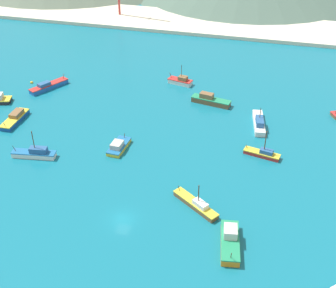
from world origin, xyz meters
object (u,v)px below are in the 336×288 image
(fishing_boat_13, at_px, (118,146))
(fishing_boat_8, at_px, (15,118))
(fishing_boat_4, at_px, (263,153))
(fishing_boat_14, at_px, (196,204))
(fishing_boat_3, at_px, (259,123))
(fishing_boat_5, at_px, (35,153))
(fishing_boat_1, at_px, (210,100))
(buoy_0, at_px, (32,83))
(fishing_boat_2, at_px, (230,241))
(fishing_boat_15, at_px, (181,81))
(fishing_boat_12, at_px, (48,86))

(fishing_boat_13, bearing_deg, fishing_boat_8, 169.78)
(fishing_boat_4, xyz_separation_m, fishing_boat_8, (-58.13, -0.13, 0.09))
(fishing_boat_4, relative_size, fishing_boat_14, 0.83)
(fishing_boat_3, height_order, fishing_boat_5, fishing_boat_5)
(fishing_boat_4, bearing_deg, fishing_boat_1, 126.28)
(fishing_boat_4, height_order, buoy_0, fishing_boat_4)
(fishing_boat_4, bearing_deg, buoy_0, 163.14)
(fishing_boat_2, height_order, fishing_boat_15, fishing_boat_15)
(fishing_boat_12, relative_size, fishing_boat_15, 1.55)
(fishing_boat_13, bearing_deg, fishing_boat_1, 58.61)
(fishing_boat_13, bearing_deg, fishing_boat_3, 31.31)
(fishing_boat_8, distance_m, fishing_boat_12, 17.81)
(fishing_boat_1, distance_m, buoy_0, 49.81)
(fishing_boat_12, relative_size, fishing_boat_13, 1.48)
(fishing_boat_12, bearing_deg, fishing_boat_1, 3.37)
(fishing_boat_12, distance_m, buoy_0, 6.44)
(fishing_boat_4, distance_m, fishing_boat_8, 58.13)
(fishing_boat_13, relative_size, fishing_boat_15, 1.05)
(fishing_boat_8, bearing_deg, fishing_boat_3, 12.33)
(fishing_boat_5, relative_size, fishing_boat_14, 1.01)
(fishing_boat_8, height_order, fishing_boat_14, fishing_boat_14)
(fishing_boat_5, xyz_separation_m, fishing_boat_8, (-11.77, 12.17, -0.10))
(fishing_boat_5, height_order, fishing_boat_13, fishing_boat_5)
(fishing_boat_4, bearing_deg, fishing_boat_15, 130.03)
(fishing_boat_8, bearing_deg, fishing_boat_14, -21.98)
(fishing_boat_8, height_order, fishing_boat_15, fishing_boat_15)
(fishing_boat_8, bearing_deg, fishing_boat_4, 0.13)
(fishing_boat_2, distance_m, fishing_boat_13, 35.09)
(fishing_boat_14, bearing_deg, fishing_boat_1, 96.54)
(fishing_boat_13, height_order, fishing_boat_14, fishing_boat_14)
(fishing_boat_3, relative_size, buoy_0, 13.10)
(fishing_boat_5, bearing_deg, fishing_boat_4, 14.86)
(fishing_boat_4, xyz_separation_m, buoy_0, (-64.66, 19.59, -0.55))
(fishing_boat_13, bearing_deg, fishing_boat_15, 80.74)
(fishing_boat_5, bearing_deg, fishing_boat_13, 24.11)
(buoy_0, bearing_deg, fishing_boat_4, -16.86)
(fishing_boat_2, relative_size, fishing_boat_8, 1.00)
(fishing_boat_14, bearing_deg, fishing_boat_8, 158.02)
(fishing_boat_15, bearing_deg, fishing_boat_13, -99.26)
(fishing_boat_5, xyz_separation_m, fishing_boat_13, (16.01, 7.16, -0.13))
(fishing_boat_13, distance_m, buoy_0, 42.29)
(fishing_boat_5, bearing_deg, fishing_boat_12, 112.13)
(fishing_boat_1, bearing_deg, fishing_boat_15, 137.05)
(fishing_boat_8, xyz_separation_m, fishing_boat_15, (33.42, 29.55, 0.09))
(fishing_boat_1, relative_size, fishing_boat_3, 0.96)
(fishing_boat_5, bearing_deg, fishing_boat_14, -11.19)
(fishing_boat_4, xyz_separation_m, fishing_boat_12, (-58.55, 17.68, 0.09))
(fishing_boat_4, bearing_deg, fishing_boat_14, -117.97)
(fishing_boat_5, distance_m, fishing_boat_13, 17.54)
(fishing_boat_3, bearing_deg, fishing_boat_13, -148.69)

